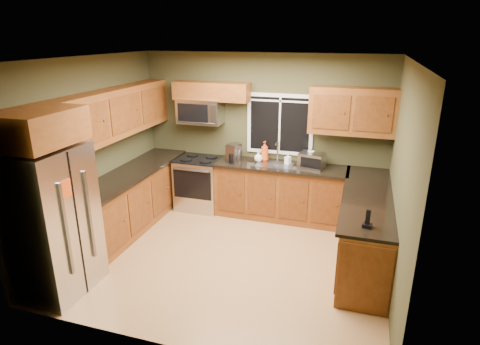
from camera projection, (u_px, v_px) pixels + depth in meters
The scene contains 29 objects.
floor at pixel (229, 257), 5.66m from camera, with size 4.20×4.20×0.00m, color #A47648.
ceiling at pixel (227, 59), 4.78m from camera, with size 4.20×4.20×0.00m, color white.
back_wall at pixel (262, 135), 6.84m from camera, with size 4.20×4.20×0.00m, color #3B3B22.
front_wall at pixel (164, 226), 3.59m from camera, with size 4.20×4.20×0.00m, color #3B3B22.
left_wall at pixel (91, 153), 5.81m from camera, with size 3.60×3.60×0.00m, color #3B3B22.
right_wall at pixel (400, 183), 4.63m from camera, with size 3.60×3.60×0.00m, color #3B3B22.
window at pixel (280, 124), 6.68m from camera, with size 1.12×0.03×1.02m.
base_cabinets_left at pixel (133, 200), 6.45m from camera, with size 0.60×2.65×0.90m, color brown.
countertop_left at pixel (131, 173), 6.29m from camera, with size 0.65×2.65×0.04m, color black.
base_cabinets_back at pixel (281, 192), 6.75m from camera, with size 2.17×0.60×0.90m, color brown.
countertop_back at pixel (282, 166), 6.57m from camera, with size 2.17×0.65×0.04m, color black.
base_cabinets_peninsula at pixel (366, 229), 5.50m from camera, with size 0.60×2.52×0.90m.
countertop_peninsula at pixel (367, 197), 5.36m from camera, with size 0.65×2.50×0.04m, color black.
upper_cabinets_left at pixel (117, 113), 6.02m from camera, with size 0.33×2.65×0.72m, color brown.
upper_cabinets_back_left at pixel (211, 91), 6.69m from camera, with size 1.30×0.33×0.30m, color brown.
upper_cabinets_back_right at pixel (352, 111), 6.12m from camera, with size 1.30×0.33×0.72m, color brown.
upper_cabinet_over_fridge at pixel (36, 127), 4.31m from camera, with size 0.72×0.90×0.38m, color brown.
refrigerator at pixel (52, 222), 4.68m from camera, with size 0.74×0.90×1.80m.
range at pixel (200, 183), 7.13m from camera, with size 0.76×0.69×0.94m.
microwave at pixel (200, 111), 6.84m from camera, with size 0.76×0.41×0.42m.
sink at pixel (275, 164), 6.61m from camera, with size 0.60×0.42×0.36m.
toaster_oven at pixel (312, 160), 6.41m from camera, with size 0.44×0.38×0.24m.
coffee_maker at pixel (234, 153), 6.70m from camera, with size 0.24×0.29×0.31m.
kettle at pixel (236, 154), 6.71m from camera, with size 0.17×0.17×0.28m.
paper_towel_roll at pixel (311, 158), 6.51m from camera, with size 0.13×0.13×0.28m.
soap_bottle_a at pixel (265, 151), 6.76m from camera, with size 0.13×0.13×0.33m, color #DB4B14.
soap_bottle_b at pixel (288, 158), 6.61m from camera, with size 0.08×0.08×0.18m, color white.
soap_bottle_c at pixel (258, 157), 6.73m from camera, with size 0.14×0.14×0.17m, color white.
cordless_phone at pixel (368, 222), 4.45m from camera, with size 0.11×0.11×0.21m.
Camera 1 is at (1.61, -4.69, 2.98)m, focal length 30.00 mm.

